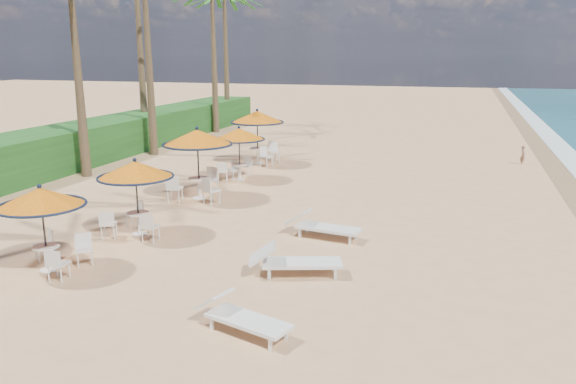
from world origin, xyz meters
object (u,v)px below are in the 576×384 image
station_4 (259,122)px  lounger_mid (292,261)px  lounger_far (321,225)px  station_2 (198,146)px  station_1 (135,179)px  lounger_near (240,315)px  station_3 (238,141)px  station_0 (44,208)px

station_4 → lounger_mid: bearing=-66.6°
station_4 → lounger_mid: (5.50, -12.71, -1.63)m
lounger_far → station_2: bearing=158.8°
station_1 → lounger_near: station_1 is taller
lounger_mid → station_4: bearing=95.2°
station_3 → station_0: bearing=-93.1°
station_2 → lounger_mid: bearing=-48.0°
lounger_near → lounger_mid: 2.96m
station_3 → lounger_mid: station_3 is taller
station_3 → lounger_near: bearing=-67.8°
station_3 → station_1: bearing=-90.3°
station_2 → lounger_near: bearing=-59.7°
station_0 → lounger_near: 5.92m
lounger_far → lounger_near: bearing=-82.9°
station_3 → station_4: 3.46m
station_0 → station_4: (0.23, 14.15, 0.42)m
station_1 → station_2: (-0.14, 4.31, 0.26)m
station_4 → lounger_near: (5.36, -15.67, -1.67)m
station_0 → lounger_near: bearing=-15.2°
lounger_near → lounger_mid: size_ratio=0.90×
lounger_near → station_0: bearing=-177.7°
station_2 → lounger_near: station_2 is taller
station_3 → lounger_mid: bearing=-61.0°
station_3 → lounger_far: station_3 is taller
station_0 → station_1: 3.09m
station_2 → station_1: bearing=-88.2°
station_3 → station_4: size_ratio=0.86×
station_0 → station_3: size_ratio=0.96×
lounger_mid → lounger_far: 2.94m
station_1 → station_4: (-0.32, 11.11, 0.34)m
station_0 → station_1: bearing=79.9°
lounger_far → station_4: bearing=127.3°
station_4 → lounger_far: size_ratio=1.18×
station_1 → station_3: size_ratio=1.01×
lounger_far → station_1: bearing=-157.3°
station_1 → lounger_mid: station_1 is taller
station_1 → station_4: 11.12m
station_2 → lounger_far: (5.28, -2.97, -1.56)m
station_0 → station_1: size_ratio=0.95×
station_0 → lounger_far: 7.28m
lounger_near → lounger_far: (0.10, 5.90, 0.03)m
station_2 → lounger_near: (5.18, -8.87, -1.59)m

